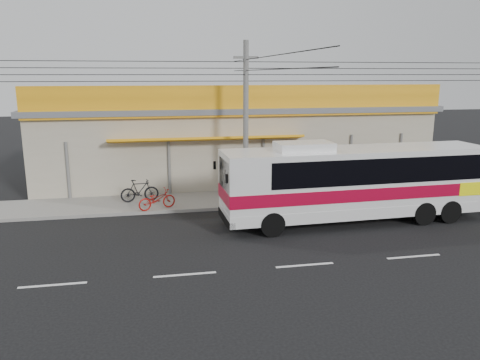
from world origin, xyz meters
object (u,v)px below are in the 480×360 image
object	(u,v)px
coach_bus	(360,179)
motorbike_dark	(140,190)
motorbike_red	(157,199)
utility_pole	(246,70)

from	to	relation	value
coach_bus	motorbike_dark	xyz separation A→B (m)	(-9.34, 4.50, -1.19)
coach_bus	motorbike_red	world-z (taller)	coach_bus
motorbike_dark	utility_pole	bearing A→B (deg)	-106.21
motorbike_red	motorbike_dark	world-z (taller)	motorbike_dark
coach_bus	motorbike_dark	size ratio (longest dim) A/B	6.27
coach_bus	motorbike_dark	bearing A→B (deg)	152.40
motorbike_red	motorbike_dark	xyz separation A→B (m)	(-0.80, 1.51, 0.08)
coach_bus	utility_pole	world-z (taller)	utility_pole
motorbike_red	utility_pole	size ratio (longest dim) A/B	0.05
coach_bus	utility_pole	distance (m)	7.21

